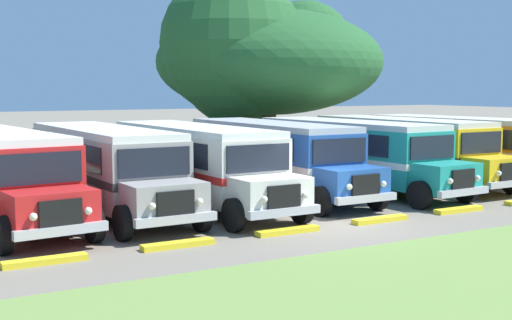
# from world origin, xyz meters

# --- Properties ---
(ground_plane) EXTENTS (220.00, 220.00, 0.00)m
(ground_plane) POSITION_xyz_m (0.00, 0.00, 0.00)
(ground_plane) COLOR slate
(parked_bus_slot_2) EXTENTS (2.89, 10.86, 2.82)m
(parked_bus_slot_2) POSITION_xyz_m (-5.05, 6.07, 1.58)
(parked_bus_slot_2) COLOR #9E9993
(parked_bus_slot_2) RESTS_ON ground_plane
(parked_bus_slot_3) EXTENTS (2.85, 10.86, 2.82)m
(parked_bus_slot_3) POSITION_xyz_m (-1.88, 5.57, 1.58)
(parked_bus_slot_3) COLOR silver
(parked_bus_slot_3) RESTS_ON ground_plane
(parked_bus_slot_4) EXTENTS (2.69, 10.84, 2.82)m
(parked_bus_slot_4) POSITION_xyz_m (1.79, 6.29, 1.58)
(parked_bus_slot_4) COLOR #23519E
(parked_bus_slot_4) RESTS_ON ground_plane
(parked_bus_slot_5) EXTENTS (3.20, 10.91, 2.82)m
(parked_bus_slot_5) POSITION_xyz_m (5.25, 5.70, 1.58)
(parked_bus_slot_5) COLOR teal
(parked_bus_slot_5) RESTS_ON ground_plane
(parked_bus_slot_6) EXTENTS (2.81, 10.86, 2.82)m
(parked_bus_slot_6) POSITION_xyz_m (8.62, 6.33, 1.58)
(parked_bus_slot_6) COLOR yellow
(parked_bus_slot_6) RESTS_ON ground_plane
(parked_bus_slot_7) EXTENTS (3.41, 10.95, 2.82)m
(parked_bus_slot_7) POSITION_xyz_m (11.78, 5.75, 1.58)
(parked_bus_slot_7) COLOR orange
(parked_bus_slot_7) RESTS_ON ground_plane
(curb_wheelstop_1) EXTENTS (2.00, 0.36, 0.15)m
(curb_wheelstop_1) POSITION_xyz_m (-8.57, -0.28, 0.07)
(curb_wheelstop_1) COLOR yellow
(curb_wheelstop_1) RESTS_ON ground_plane
(curb_wheelstop_2) EXTENTS (2.00, 0.36, 0.15)m
(curb_wheelstop_2) POSITION_xyz_m (-5.14, -0.28, 0.07)
(curb_wheelstop_2) COLOR yellow
(curb_wheelstop_2) RESTS_ON ground_plane
(curb_wheelstop_3) EXTENTS (2.00, 0.36, 0.15)m
(curb_wheelstop_3) POSITION_xyz_m (-1.71, -0.28, 0.07)
(curb_wheelstop_3) COLOR yellow
(curb_wheelstop_3) RESTS_ON ground_plane
(curb_wheelstop_4) EXTENTS (2.00, 0.36, 0.15)m
(curb_wheelstop_4) POSITION_xyz_m (1.71, -0.28, 0.07)
(curb_wheelstop_4) COLOR yellow
(curb_wheelstop_4) RESTS_ON ground_plane
(curb_wheelstop_5) EXTENTS (2.00, 0.36, 0.15)m
(curb_wheelstop_5) POSITION_xyz_m (5.14, -0.28, 0.07)
(curb_wheelstop_5) COLOR yellow
(curb_wheelstop_5) RESTS_ON ground_plane
(broad_shade_tree) EXTENTS (13.02, 13.70, 10.32)m
(broad_shade_tree) POSITION_xyz_m (7.54, 17.26, 5.85)
(broad_shade_tree) COLOR brown
(broad_shade_tree) RESTS_ON ground_plane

